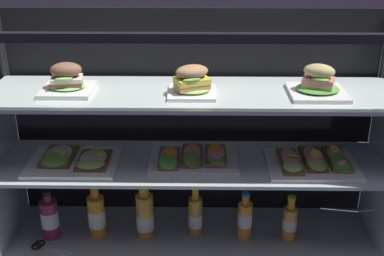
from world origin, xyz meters
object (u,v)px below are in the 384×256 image
Objects in this scene: kitchen_scissors at (43,246)px; juice_bottle_front_middle at (195,215)px; open_sandwich_tray_far_right at (193,157)px; juice_bottle_front_second at (290,222)px; plated_roll_sandwich_left_of_center at (192,83)px; juice_bottle_back_right at (245,219)px; plated_roll_sandwich_right_of_center at (67,82)px; open_sandwich_tray_near_left_corner at (74,160)px; juice_bottle_tucked_behind at (97,215)px; plated_roll_sandwich_far_left at (318,85)px; juice_bottle_front_fourth at (145,215)px; juice_bottle_near_post at (50,218)px; open_sandwich_tray_center at (313,162)px.

juice_bottle_front_middle is at bearing 9.91° from kitchen_scissors.
juice_bottle_front_middle is at bearing 53.56° from open_sandwich_tray_far_right.
plated_roll_sandwich_left_of_center is at bearing -179.62° from juice_bottle_front_second.
plated_roll_sandwich_left_of_center is at bearing -177.69° from juice_bottle_back_right.
plated_roll_sandwich_right_of_center is 0.94× the size of juice_bottle_front_second.
open_sandwich_tray_near_left_corner reaches higher than juice_bottle_tucked_behind.
plated_roll_sandwich_far_left is at bearing -2.67° from open_sandwich_tray_far_right.
plated_roll_sandwich_right_of_center is 0.92× the size of plated_roll_sandwich_far_left.
juice_bottle_back_right is 0.82m from kitchen_scissors.
kitchen_scissors is at bearing -174.43° from juice_bottle_back_right.
plated_roll_sandwich_right_of_center is at bearing -179.22° from open_sandwich_tray_far_right.
juice_bottle_front_fourth is at bearing 178.57° from plated_roll_sandwich_far_left.
juice_bottle_front_fourth is at bearing 12.65° from kitchen_scissors.
juice_bottle_near_post is (-0.13, 0.01, -0.27)m from open_sandwich_tray_near_left_corner.
open_sandwich_tray_near_left_corner is at bearing -179.95° from open_sandwich_tray_center.
plated_roll_sandwich_far_left is 1.01× the size of juice_bottle_front_second.
plated_roll_sandwich_far_left reaches higher than open_sandwich_tray_far_right.
kitchen_scissors is at bearing -173.28° from plated_roll_sandwich_left_of_center.
juice_bottle_back_right is (-0.25, 0.02, -0.27)m from open_sandwich_tray_center.
juice_bottle_near_post is (-0.12, -0.01, -0.58)m from plated_roll_sandwich_right_of_center.
plated_roll_sandwich_far_left is 0.54m from open_sandwich_tray_far_right.
open_sandwich_tray_center is at bearing 3.43° from kitchen_scissors.
open_sandwich_tray_near_left_corner is at bearing -174.61° from juice_bottle_front_middle.
open_sandwich_tray_far_right reaches higher than juice_bottle_front_fourth.
open_sandwich_tray_far_right is 1.71× the size of juice_bottle_front_second.
juice_bottle_front_second is at bearing -178.70° from plated_roll_sandwich_far_left.
plated_roll_sandwich_left_of_center reaches higher than open_sandwich_tray_center.
plated_roll_sandwich_left_of_center is at bearing -2.32° from plated_roll_sandwich_right_of_center.
plated_roll_sandwich_left_of_center is at bearing -107.97° from juice_bottle_front_middle.
juice_bottle_near_post is at bearing 78.77° from kitchen_scissors.
plated_roll_sandwich_far_left is 1.18m from juice_bottle_near_post.
open_sandwich_tray_far_right is (-0.44, 0.02, -0.30)m from plated_roll_sandwich_far_left.
plated_roll_sandwich_left_of_center reaches higher than open_sandwich_tray_far_right.
juice_bottle_tucked_behind reaches higher than juice_bottle_front_middle.
juice_bottle_back_right is (0.67, -0.01, -0.58)m from plated_roll_sandwich_right_of_center.
juice_bottle_front_fourth reaches higher than kitchen_scissors.
plated_roll_sandwich_left_of_center is 0.50× the size of open_sandwich_tray_near_left_corner.
open_sandwich_tray_near_left_corner reaches higher than juice_bottle_back_right.
juice_bottle_tucked_behind is at bearing 5.08° from plated_roll_sandwich_right_of_center.
juice_bottle_front_middle is 1.09× the size of juice_bottle_back_right.
open_sandwich_tray_near_left_corner reaches higher than kitchen_scissors.
juice_bottle_front_middle is at bearing 175.80° from plated_roll_sandwich_far_left.
juice_bottle_near_post is at bearing -177.17° from juice_bottle_front_middle.
plated_roll_sandwich_far_left reaches higher than juice_bottle_tucked_behind.
juice_bottle_tucked_behind is (0.19, 0.02, 0.00)m from juice_bottle_near_post.
open_sandwich_tray_center is 1.83× the size of kitchen_scissors.
juice_bottle_tucked_behind is 0.79m from juice_bottle_front_second.
open_sandwich_tray_center is 1.63× the size of juice_bottle_back_right.
juice_bottle_near_post is 1.15× the size of kitchen_scissors.
juice_bottle_front_middle is (0.01, 0.04, -0.58)m from plated_roll_sandwich_left_of_center.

